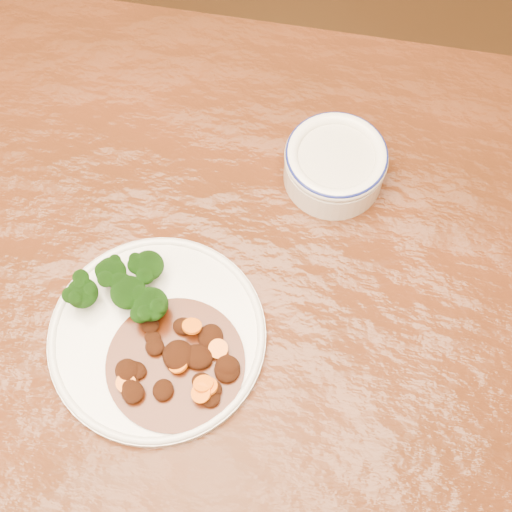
# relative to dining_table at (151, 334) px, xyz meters

# --- Properties ---
(ground) EXTENTS (4.00, 4.00, 0.00)m
(ground) POSITION_rel_dining_table_xyz_m (-0.00, 0.00, -0.67)
(ground) COLOR #452611
(ground) RESTS_ON ground
(dining_table) EXTENTS (1.54, 0.97, 0.75)m
(dining_table) POSITION_rel_dining_table_xyz_m (0.00, 0.00, 0.00)
(dining_table) COLOR #4F200D
(dining_table) RESTS_ON ground
(dinner_plate) EXTENTS (0.24, 0.24, 0.02)m
(dinner_plate) POSITION_rel_dining_table_xyz_m (0.03, -0.03, 0.09)
(dinner_plate) COLOR white
(dinner_plate) RESTS_ON dining_table
(broccoli_florets) EXTENTS (0.11, 0.08, 0.04)m
(broccoli_florets) POSITION_rel_dining_table_xyz_m (-0.01, 0.01, 0.12)
(broccoli_florets) COLOR #65904A
(broccoli_florets) RESTS_ON dinner_plate
(mince_stew) EXTENTS (0.15, 0.15, 0.03)m
(mince_stew) POSITION_rel_dining_table_xyz_m (0.06, -0.05, 0.10)
(mince_stew) COLOR #471907
(mince_stew) RESTS_ON dinner_plate
(dip_bowl) EXTENTS (0.12, 0.12, 0.06)m
(dip_bowl) POSITION_rel_dining_table_xyz_m (0.18, 0.22, 0.11)
(dip_bowl) COLOR white
(dip_bowl) RESTS_ON dining_table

